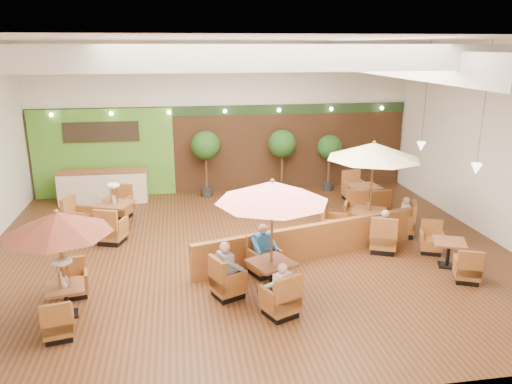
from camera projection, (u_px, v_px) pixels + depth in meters
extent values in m
plane|color=#381E0F|center=(248.00, 251.00, 13.53)|extent=(14.00, 14.00, 0.00)
cube|color=silver|center=(224.00, 118.00, 18.43)|extent=(14.00, 0.04, 5.50)
cube|color=silver|center=(308.00, 237.00, 7.07)|extent=(14.00, 0.04, 5.50)
cube|color=silver|center=(497.00, 143.00, 13.82)|extent=(0.04, 12.00, 5.50)
cube|color=white|center=(247.00, 39.00, 11.97)|extent=(14.00, 12.00, 0.04)
cube|color=brown|center=(225.00, 149.00, 18.70)|extent=(13.90, 0.10, 3.20)
cube|color=#1E3819|center=(224.00, 110.00, 18.27)|extent=(13.90, 0.12, 0.35)
cube|color=#4C8B28|center=(104.00, 153.00, 17.97)|extent=(5.00, 0.08, 3.20)
cube|color=black|center=(101.00, 132.00, 17.66)|extent=(2.60, 0.08, 0.70)
cube|color=white|center=(383.00, 62.00, 12.66)|extent=(0.60, 11.00, 0.60)
cube|color=white|center=(281.00, 58.00, 8.28)|extent=(13.60, 0.12, 0.45)
cube|color=white|center=(256.00, 55.00, 10.84)|extent=(13.60, 0.12, 0.45)
cube|color=white|center=(240.00, 53.00, 13.30)|extent=(13.60, 0.12, 0.45)
cube|color=white|center=(229.00, 52.00, 15.85)|extent=(13.60, 0.12, 0.45)
cylinder|color=black|center=(484.00, 106.00, 12.36)|extent=(0.01, 0.01, 3.20)
cone|color=white|center=(476.00, 169.00, 12.82)|extent=(0.28, 0.28, 0.28)
cylinder|color=black|center=(426.00, 95.00, 15.20)|extent=(0.01, 0.01, 3.20)
cone|color=white|center=(421.00, 146.00, 15.66)|extent=(0.28, 0.28, 0.28)
sphere|color=#FFEAC6|center=(51.00, 115.00, 17.14)|extent=(0.14, 0.14, 0.14)
sphere|color=#FFEAC6|center=(111.00, 114.00, 17.44)|extent=(0.14, 0.14, 0.14)
sphere|color=#FFEAC6|center=(169.00, 112.00, 17.75)|extent=(0.14, 0.14, 0.14)
sphere|color=#FFEAC6|center=(225.00, 111.00, 18.06)|extent=(0.14, 0.14, 0.14)
sphere|color=#FFEAC6|center=(279.00, 110.00, 18.36)|extent=(0.14, 0.14, 0.14)
sphere|color=#FFEAC6|center=(331.00, 109.00, 18.67)|extent=(0.14, 0.14, 0.14)
sphere|color=#FFEAC6|center=(382.00, 108.00, 18.98)|extent=(0.14, 0.14, 0.14)
cube|color=beige|center=(103.00, 187.00, 17.53)|extent=(3.00, 0.70, 1.10)
cube|color=brown|center=(102.00, 171.00, 17.36)|extent=(3.00, 0.75, 0.06)
cube|color=brown|center=(313.00, 241.00, 12.97)|extent=(6.46, 1.99, 0.92)
cube|color=brown|center=(65.00, 287.00, 10.11)|extent=(0.89, 0.89, 0.05)
cylinder|color=black|center=(67.00, 301.00, 10.20)|extent=(0.09, 0.09, 0.58)
cube|color=black|center=(68.00, 315.00, 10.29)|extent=(0.47, 0.47, 0.04)
cube|color=brown|center=(58.00, 326.00, 9.42)|extent=(0.65, 0.65, 0.28)
cube|color=brown|center=(51.00, 320.00, 9.13)|extent=(0.55, 0.20, 0.62)
cube|color=brown|center=(42.00, 320.00, 9.29)|extent=(0.17, 0.49, 0.25)
cube|color=brown|center=(72.00, 315.00, 9.46)|extent=(0.17, 0.49, 0.25)
cube|color=black|center=(59.00, 335.00, 9.48)|extent=(0.57, 0.57, 0.12)
cube|color=brown|center=(75.00, 285.00, 11.01)|extent=(0.65, 0.65, 0.28)
cube|color=brown|center=(77.00, 270.00, 11.16)|extent=(0.55, 0.20, 0.62)
cube|color=brown|center=(86.00, 276.00, 11.05)|extent=(0.17, 0.49, 0.25)
cube|color=brown|center=(61.00, 280.00, 10.88)|extent=(0.17, 0.49, 0.25)
cube|color=black|center=(76.00, 293.00, 11.07)|extent=(0.57, 0.57, 0.12)
cylinder|color=brown|center=(63.00, 266.00, 9.98)|extent=(0.06, 0.06, 2.21)
cone|color=#5B261A|center=(57.00, 223.00, 9.72)|extent=(2.12, 2.12, 0.45)
sphere|color=brown|center=(56.00, 212.00, 9.65)|extent=(0.10, 0.10, 0.10)
cylinder|color=silver|center=(64.00, 281.00, 10.08)|extent=(0.10, 0.10, 0.22)
cube|color=brown|center=(272.00, 263.00, 11.00)|extent=(1.15, 1.15, 0.06)
cylinder|color=black|center=(271.00, 278.00, 11.11)|extent=(0.10, 0.10, 0.68)
cube|color=black|center=(271.00, 292.00, 11.21)|extent=(0.61, 0.61, 0.04)
cube|color=brown|center=(280.00, 302.00, 10.20)|extent=(0.84, 0.84, 0.33)
cube|color=brown|center=(278.00, 295.00, 9.87)|extent=(0.62, 0.35, 0.72)
cube|color=brown|center=(268.00, 297.00, 9.99)|extent=(0.31, 0.55, 0.29)
cube|color=brown|center=(292.00, 289.00, 10.30)|extent=(0.31, 0.55, 0.29)
cube|color=black|center=(280.00, 312.00, 10.27)|extent=(0.75, 0.75, 0.14)
cube|color=brown|center=(264.00, 263.00, 12.05)|extent=(0.84, 0.84, 0.33)
cube|color=brown|center=(266.00, 247.00, 12.21)|extent=(0.62, 0.35, 0.72)
cube|color=brown|center=(274.00, 252.00, 12.15)|extent=(0.31, 0.55, 0.29)
cube|color=brown|center=(253.00, 258.00, 11.83)|extent=(0.31, 0.55, 0.29)
cube|color=black|center=(264.00, 271.00, 12.12)|extent=(0.75, 0.75, 0.14)
cube|color=brown|center=(228.00, 284.00, 10.98)|extent=(0.84, 0.84, 0.33)
cube|color=brown|center=(239.00, 272.00, 10.82)|extent=(0.35, 0.62, 0.72)
cube|color=brown|center=(221.00, 270.00, 11.16)|extent=(0.55, 0.31, 0.29)
cube|color=brown|center=(235.00, 281.00, 10.68)|extent=(0.55, 0.31, 0.29)
cube|color=black|center=(228.00, 294.00, 11.04)|extent=(0.75, 0.75, 0.14)
cylinder|color=brown|center=(272.00, 240.00, 10.85)|extent=(0.06, 0.06, 2.57)
cone|color=#F47678|center=(272.00, 191.00, 10.54)|extent=(2.47, 2.47, 0.45)
sphere|color=brown|center=(272.00, 181.00, 10.47)|extent=(0.10, 0.10, 0.10)
cube|color=brown|center=(370.00, 212.00, 14.23)|extent=(1.23, 1.23, 0.07)
cylinder|color=black|center=(369.00, 224.00, 14.34)|extent=(0.11, 0.11, 0.72)
cube|color=black|center=(368.00, 237.00, 14.45)|extent=(0.65, 0.65, 0.04)
cube|color=brown|center=(383.00, 240.00, 13.38)|extent=(0.90, 0.90, 0.35)
cube|color=brown|center=(392.00, 232.00, 13.06)|extent=(0.67, 0.38, 0.77)
cube|color=brown|center=(371.00, 231.00, 13.39)|extent=(0.33, 0.59, 0.31)
cube|color=brown|center=(396.00, 234.00, 13.24)|extent=(0.33, 0.59, 0.31)
cube|color=black|center=(382.00, 249.00, 13.45)|extent=(0.80, 0.80, 0.15)
cube|color=brown|center=(356.00, 215.00, 15.35)|extent=(0.90, 0.90, 0.35)
cube|color=brown|center=(350.00, 202.00, 15.48)|extent=(0.67, 0.38, 0.77)
cube|color=brown|center=(367.00, 209.00, 15.21)|extent=(0.33, 0.59, 0.31)
cube|color=brown|center=(346.00, 207.00, 15.37)|extent=(0.33, 0.59, 0.31)
cube|color=black|center=(355.00, 223.00, 15.42)|extent=(0.80, 0.80, 0.15)
cube|color=brown|center=(334.00, 229.00, 14.20)|extent=(0.90, 0.90, 0.35)
cube|color=brown|center=(342.00, 216.00, 14.26)|extent=(0.38, 0.67, 0.77)
cube|color=brown|center=(335.00, 218.00, 14.44)|extent=(0.59, 0.33, 0.31)
cube|color=brown|center=(333.00, 225.00, 13.85)|extent=(0.59, 0.33, 0.31)
cube|color=black|center=(333.00, 237.00, 14.28)|extent=(0.80, 0.80, 0.15)
cube|color=brown|center=(403.00, 225.00, 14.52)|extent=(0.90, 0.90, 0.35)
cube|color=brown|center=(397.00, 216.00, 14.28)|extent=(0.38, 0.67, 0.77)
cube|color=brown|center=(403.00, 221.00, 14.17)|extent=(0.59, 0.33, 0.31)
cube|color=brown|center=(403.00, 214.00, 14.76)|extent=(0.59, 0.33, 0.31)
cube|color=black|center=(402.00, 233.00, 14.59)|extent=(0.80, 0.80, 0.15)
cylinder|color=brown|center=(371.00, 192.00, 14.07)|extent=(0.06, 0.06, 2.74)
cone|color=beige|center=(374.00, 151.00, 13.73)|extent=(2.63, 2.63, 0.45)
sphere|color=brown|center=(374.00, 142.00, 13.66)|extent=(0.10, 0.10, 0.10)
cube|color=brown|center=(115.00, 204.00, 14.84)|extent=(1.22, 1.22, 0.07)
cylinder|color=black|center=(116.00, 217.00, 14.95)|extent=(0.11, 0.11, 0.74)
cube|color=black|center=(117.00, 229.00, 15.06)|extent=(0.65, 0.65, 0.04)
cube|color=brown|center=(112.00, 232.00, 13.97)|extent=(0.89, 0.89, 0.36)
cube|color=brown|center=(113.00, 224.00, 13.63)|extent=(0.69, 0.35, 0.78)
cube|color=brown|center=(100.00, 223.00, 13.96)|extent=(0.30, 0.61, 0.31)
cube|color=brown|center=(122.00, 225.00, 13.84)|extent=(0.30, 0.61, 0.31)
cube|color=black|center=(113.00, 240.00, 14.04)|extent=(0.79, 0.79, 0.16)
cube|color=brown|center=(119.00, 208.00, 15.98)|extent=(0.89, 0.89, 0.36)
cube|color=brown|center=(116.00, 196.00, 16.12)|extent=(0.69, 0.35, 0.78)
cube|color=brown|center=(128.00, 202.00, 15.85)|extent=(0.30, 0.61, 0.31)
cube|color=brown|center=(109.00, 201.00, 15.97)|extent=(0.30, 0.61, 0.31)
cube|color=black|center=(120.00, 216.00, 16.05)|extent=(0.79, 0.79, 0.16)
cube|color=brown|center=(79.00, 221.00, 14.81)|extent=(0.89, 0.89, 0.36)
cube|color=brown|center=(88.00, 209.00, 14.85)|extent=(0.35, 0.69, 0.78)
cube|color=brown|center=(84.00, 210.00, 15.05)|extent=(0.61, 0.30, 0.31)
cube|color=brown|center=(72.00, 217.00, 14.44)|extent=(0.61, 0.30, 0.31)
cube|color=black|center=(80.00, 229.00, 14.88)|extent=(0.79, 0.79, 0.16)
cylinder|color=silver|center=(114.00, 200.00, 14.80)|extent=(0.10, 0.10, 0.22)
cube|color=brown|center=(449.00, 242.00, 12.40)|extent=(1.01, 1.01, 0.05)
cylinder|color=black|center=(448.00, 254.00, 12.49)|extent=(0.09, 0.09, 0.60)
cube|color=black|center=(447.00, 265.00, 12.58)|extent=(0.53, 0.53, 0.04)
cube|color=brown|center=(467.00, 271.00, 11.70)|extent=(0.73, 0.73, 0.29)
cube|color=brown|center=(477.00, 264.00, 11.43)|extent=(0.55, 0.30, 0.63)
cube|color=brown|center=(456.00, 263.00, 11.71)|extent=(0.26, 0.49, 0.25)
cube|color=brown|center=(480.00, 265.00, 11.59)|extent=(0.26, 0.49, 0.25)
cube|color=black|center=(466.00, 279.00, 11.76)|extent=(0.65, 0.65, 0.13)
cube|color=brown|center=(431.00, 243.00, 13.32)|extent=(0.73, 0.73, 0.29)
cube|color=brown|center=(425.00, 231.00, 13.44)|extent=(0.55, 0.30, 0.63)
cube|color=brown|center=(442.00, 238.00, 13.21)|extent=(0.26, 0.49, 0.25)
cube|color=brown|center=(421.00, 236.00, 13.33)|extent=(0.26, 0.49, 0.25)
cube|color=black|center=(430.00, 250.00, 13.38)|extent=(0.65, 0.65, 0.13)
cube|color=brown|center=(365.00, 187.00, 16.71)|extent=(0.98, 0.98, 0.07)
cylinder|color=black|center=(364.00, 198.00, 16.82)|extent=(0.11, 0.11, 0.73)
cube|color=black|center=(363.00, 208.00, 16.93)|extent=(0.52, 0.52, 0.04)
cube|color=brown|center=(376.00, 210.00, 15.86)|extent=(0.71, 0.71, 0.35)
cube|color=brown|center=(380.00, 202.00, 15.49)|extent=(0.69, 0.14, 0.77)
cube|color=brown|center=(367.00, 204.00, 15.73)|extent=(0.12, 0.61, 0.31)
cube|color=brown|center=(386.00, 202.00, 15.86)|extent=(0.12, 0.61, 0.31)
cube|color=black|center=(375.00, 217.00, 15.93)|extent=(0.63, 0.63, 0.15)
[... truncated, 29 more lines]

